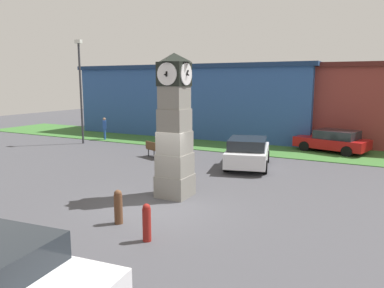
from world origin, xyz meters
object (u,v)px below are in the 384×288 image
object	(u,v)px
bollard_mid_row	(118,206)
pedestrian_by_cars	(183,133)
bollard_near_tower	(147,222)
clock_tower	(175,132)
car_end_of_row	(333,141)
pedestrian_crossing_lot	(105,127)
street_lamp_near_road	(80,85)
car_silver_hatch	(248,152)
bench	(157,149)

from	to	relation	value
bollard_mid_row	pedestrian_by_cars	xyz separation A→B (m)	(-4.98, 13.09, 0.36)
bollard_near_tower	pedestrian_by_cars	distance (m)	15.21
clock_tower	car_end_of_row	bearing A→B (deg)	71.42
bollard_near_tower	car_end_of_row	bearing A→B (deg)	80.31
pedestrian_crossing_lot	street_lamp_near_road	world-z (taller)	street_lamp_near_road
car_silver_hatch	pedestrian_by_cars	size ratio (longest dim) A/B	2.86
car_end_of_row	street_lamp_near_road	size ratio (longest dim) A/B	0.65
car_end_of_row	bollard_near_tower	bearing A→B (deg)	-99.69
clock_tower	bench	xyz separation A→B (m)	(-4.59, 5.82, -1.95)
street_lamp_near_road	clock_tower	bearing A→B (deg)	-32.69
car_silver_hatch	street_lamp_near_road	size ratio (longest dim) A/B	0.64
clock_tower	car_silver_hatch	world-z (taller)	clock_tower
pedestrian_crossing_lot	car_silver_hatch	bearing A→B (deg)	-16.62
bollard_near_tower	car_silver_hatch	world-z (taller)	car_silver_hatch
bollard_mid_row	street_lamp_near_road	world-z (taller)	street_lamp_near_road
car_end_of_row	pedestrian_by_cars	xyz separation A→B (m)	(-9.23, -2.38, 0.18)
bollard_near_tower	pedestrian_crossing_lot	size ratio (longest dim) A/B	0.64
bollard_mid_row	pedestrian_crossing_lot	bearing A→B (deg)	131.84
clock_tower	car_end_of_row	xyz separation A→B (m)	(4.12, 12.26, -1.75)
clock_tower	bollard_mid_row	world-z (taller)	clock_tower
car_silver_hatch	pedestrian_by_cars	distance (m)	7.13
bollard_near_tower	bench	distance (m)	11.38
street_lamp_near_road	bench	bearing A→B (deg)	-14.02
clock_tower	car_end_of_row	size ratio (longest dim) A/B	1.16
bollard_near_tower	bollard_mid_row	world-z (taller)	bollard_mid_row
pedestrian_by_cars	bollard_near_tower	bearing A→B (deg)	-64.79
clock_tower	pedestrian_by_cars	bearing A→B (deg)	117.36
car_silver_hatch	street_lamp_near_road	bearing A→B (deg)	172.34
bollard_near_tower	car_end_of_row	xyz separation A→B (m)	(2.76, 16.13, 0.18)
bollard_mid_row	pedestrian_crossing_lot	distance (m)	17.29
pedestrian_by_cars	bollard_mid_row	bearing A→B (deg)	-69.19
bollard_mid_row	street_lamp_near_road	size ratio (longest dim) A/B	0.15
bench	pedestrian_by_cars	bearing A→B (deg)	97.33
bollard_near_tower	car_silver_hatch	distance (m)	9.83
clock_tower	street_lamp_near_road	bearing A→B (deg)	147.31
bollard_mid_row	pedestrian_by_cars	bearing A→B (deg)	110.81
car_end_of_row	street_lamp_near_road	distance (m)	17.02
bollard_mid_row	bench	xyz separation A→B (m)	(-4.45, 9.03, -0.01)
clock_tower	car_silver_hatch	size ratio (longest dim) A/B	1.18
bollard_near_tower	car_end_of_row	world-z (taller)	car_end_of_row
car_end_of_row	street_lamp_near_road	bearing A→B (deg)	-163.97
pedestrian_crossing_lot	bench	bearing A→B (deg)	-28.52
bollard_mid_row	pedestrian_crossing_lot	world-z (taller)	pedestrian_crossing_lot
car_end_of_row	bench	world-z (taller)	car_end_of_row
bollard_mid_row	street_lamp_near_road	xyz separation A→B (m)	(-11.78, 10.86, 3.51)
pedestrian_crossing_lot	pedestrian_by_cars	size ratio (longest dim) A/B	1.05
clock_tower	car_silver_hatch	distance (m)	6.23
bollard_near_tower	pedestrian_crossing_lot	xyz separation A→B (m)	(-13.03, 13.54, 0.41)
bollard_near_tower	bench	size ratio (longest dim) A/B	0.63
clock_tower	pedestrian_crossing_lot	xyz separation A→B (m)	(-11.67, 9.66, -1.52)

